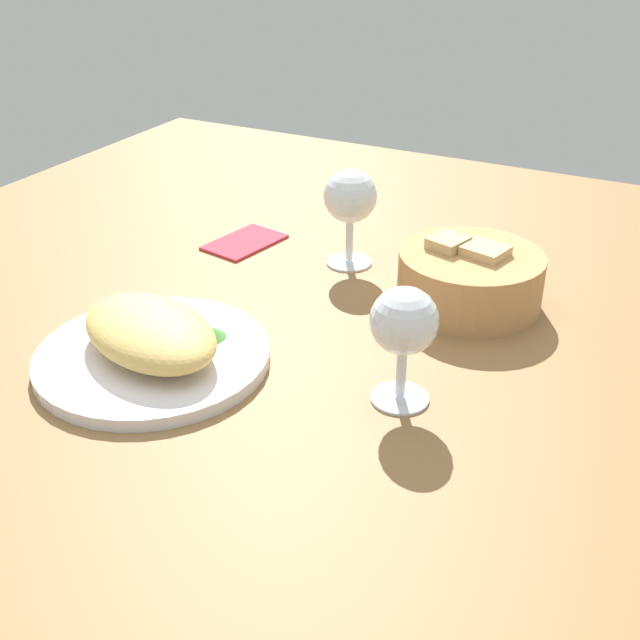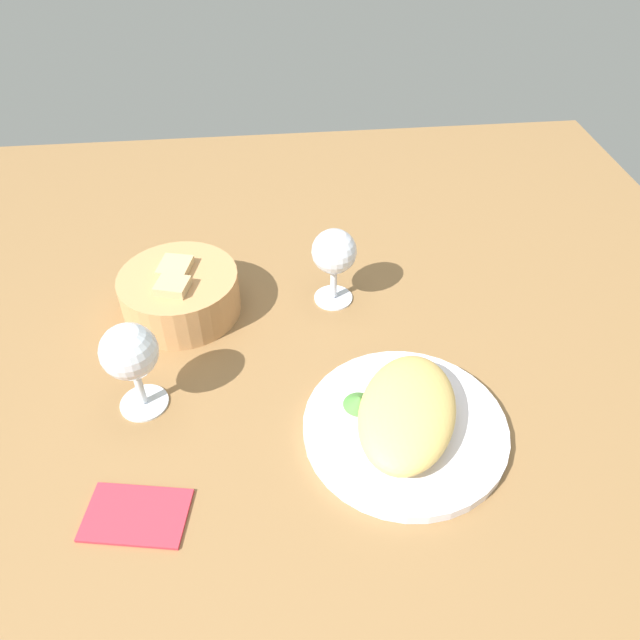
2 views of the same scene
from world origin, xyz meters
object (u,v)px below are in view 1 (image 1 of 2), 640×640
(bread_basket, at_px, (470,277))
(folded_napkin, at_px, (245,241))
(plate, at_px, (153,357))
(wine_glass_far, at_px, (350,201))
(wine_glass_near, at_px, (404,327))

(bread_basket, xyz_separation_m, folded_napkin, (-0.33, 0.03, -0.03))
(folded_napkin, bearing_deg, plate, -154.76)
(plate, bearing_deg, folded_napkin, 104.65)
(plate, height_order, bread_basket, bread_basket)
(plate, height_order, folded_napkin, plate)
(plate, distance_m, wine_glass_far, 0.34)
(wine_glass_near, xyz_separation_m, folded_napkin, (-0.34, 0.26, -0.08))
(bread_basket, distance_m, wine_glass_far, 0.19)
(plate, bearing_deg, wine_glass_far, 76.49)
(plate, bearing_deg, wine_glass_near, 12.27)
(folded_napkin, bearing_deg, wine_glass_near, -116.35)
(bread_basket, bearing_deg, wine_glass_near, -88.80)
(bread_basket, height_order, wine_glass_near, wine_glass_near)
(plate, distance_m, folded_napkin, 0.32)
(plate, xyz_separation_m, wine_glass_far, (0.08, 0.32, 0.08))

